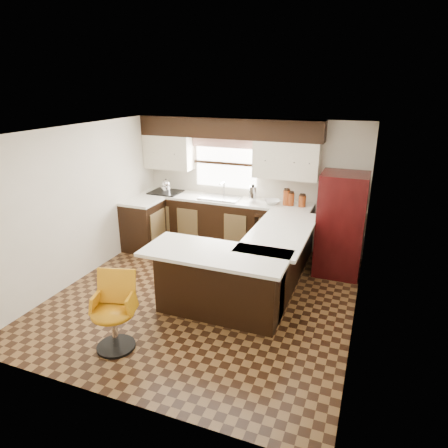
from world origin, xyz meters
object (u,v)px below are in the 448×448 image
at_px(bar_chair, 113,314).
at_px(peninsula_long, 276,261).
at_px(peninsula_return, 220,283).
at_px(refrigerator, 341,225).

bearing_deg(bar_chair, peninsula_long, 41.24).
bearing_deg(peninsula_long, peninsula_return, -118.30).
distance_m(peninsula_return, bar_chair, 1.44).
xyz_separation_m(peninsula_return, refrigerator, (1.35, 1.87, 0.39)).
bearing_deg(peninsula_return, peninsula_long, 61.70).
xyz_separation_m(peninsula_return, bar_chair, (-0.87, -1.15, 0.02)).
bearing_deg(peninsula_long, refrigerator, 47.35).
height_order(refrigerator, bar_chair, refrigerator).
relative_size(peninsula_return, refrigerator, 0.99).
distance_m(peninsula_long, bar_chair, 2.54).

